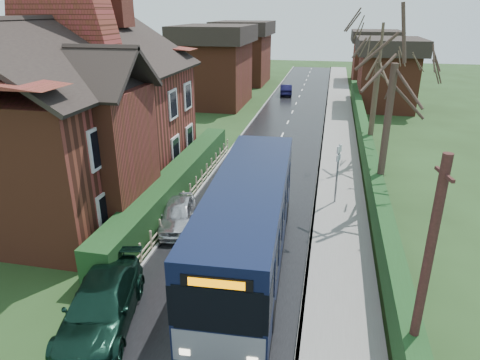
% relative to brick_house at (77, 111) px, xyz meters
% --- Properties ---
extents(ground, '(140.00, 140.00, 0.00)m').
position_rel_brick_house_xyz_m(ground, '(8.73, -4.78, -4.38)').
color(ground, '#27481F').
rests_on(ground, ground).
extents(road, '(6.00, 100.00, 0.02)m').
position_rel_brick_house_xyz_m(road, '(8.73, 5.22, -4.37)').
color(road, black).
rests_on(road, ground).
extents(pavement, '(2.50, 100.00, 0.14)m').
position_rel_brick_house_xyz_m(pavement, '(12.98, 5.22, -4.31)').
color(pavement, slate).
rests_on(pavement, ground).
extents(kerb_right, '(0.12, 100.00, 0.14)m').
position_rel_brick_house_xyz_m(kerb_right, '(11.78, 5.22, -4.31)').
color(kerb_right, gray).
rests_on(kerb_right, ground).
extents(kerb_left, '(0.12, 100.00, 0.10)m').
position_rel_brick_house_xyz_m(kerb_left, '(5.68, 5.22, -4.33)').
color(kerb_left, gray).
rests_on(kerb_left, ground).
extents(front_hedge, '(1.20, 16.00, 1.60)m').
position_rel_brick_house_xyz_m(front_hedge, '(4.83, 0.22, -3.58)').
color(front_hedge, '#163213').
rests_on(front_hedge, ground).
extents(picket_fence, '(0.10, 16.00, 0.90)m').
position_rel_brick_house_xyz_m(picket_fence, '(5.58, 0.22, -3.93)').
color(picket_fence, tan).
rests_on(picket_fence, ground).
extents(right_wall_hedge, '(0.60, 50.00, 1.80)m').
position_rel_brick_house_xyz_m(right_wall_hedge, '(14.53, 5.22, -3.36)').
color(right_wall_hedge, brown).
rests_on(right_wall_hedge, ground).
extents(brick_house, '(9.30, 14.60, 10.30)m').
position_rel_brick_house_xyz_m(brick_house, '(0.00, 0.00, 0.00)').
color(brick_house, brown).
rests_on(brick_house, ground).
extents(bus, '(3.12, 11.32, 3.41)m').
position_rel_brick_house_xyz_m(bus, '(9.54, -4.82, -2.69)').
color(bus, black).
rests_on(bus, ground).
extents(car_silver, '(2.29, 3.89, 1.24)m').
position_rel_brick_house_xyz_m(car_silver, '(5.93, -2.59, -3.75)').
color(car_silver, silver).
rests_on(car_silver, ground).
extents(car_green, '(2.98, 5.12, 1.39)m').
position_rel_brick_house_xyz_m(car_green, '(5.83, -9.12, -3.68)').
color(car_green, black).
rests_on(car_green, ground).
extents(car_distant, '(1.65, 3.75, 1.20)m').
position_rel_brick_house_xyz_m(car_distant, '(7.18, 29.78, -3.78)').
color(car_distant, black).
rests_on(car_distant, ground).
extents(bus_stop_sign, '(0.24, 0.45, 3.10)m').
position_rel_brick_house_xyz_m(bus_stop_sign, '(12.73, 1.22, -2.34)').
color(bus_stop_sign, slate).
rests_on(bus_stop_sign, ground).
extents(telegraph_pole, '(0.23, 0.81, 6.34)m').
position_rel_brick_house_xyz_m(telegraph_pole, '(14.53, -9.78, -1.17)').
color(telegraph_pole, black).
rests_on(telegraph_pole, ground).
extents(tree_right_near, '(4.54, 4.54, 9.81)m').
position_rel_brick_house_xyz_m(tree_right_near, '(14.73, 1.22, 2.95)').
color(tree_right_near, '#372820').
rests_on(tree_right_near, ground).
extents(tree_right_far, '(4.54, 4.54, 8.77)m').
position_rel_brick_house_xyz_m(tree_right_far, '(14.73, 8.11, 2.18)').
color(tree_right_far, '#3D3124').
rests_on(tree_right_far, ground).
extents(tree_house_side, '(4.39, 4.39, 9.98)m').
position_rel_brick_house_xyz_m(tree_house_side, '(-3.36, 9.71, 3.08)').
color(tree_house_side, '#372820').
rests_on(tree_house_side, ground).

